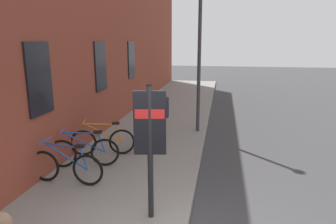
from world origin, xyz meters
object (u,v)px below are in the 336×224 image
bicycle_beside_lamp (66,167)px  pedestrian_near_bus (161,110)px  street_lamp (200,34)px  pedestrian_crossing_street (140,116)px  bicycle_end_of_row (103,141)px  transit_info_sign (150,132)px  bicycle_far_end (84,152)px

bicycle_beside_lamp → pedestrian_near_bus: pedestrian_near_bus is taller
street_lamp → pedestrian_crossing_street: bearing=146.7°
bicycle_end_of_row → pedestrian_crossing_street: size_ratio=1.02×
pedestrian_near_bus → street_lamp: bearing=-37.5°
transit_info_sign → pedestrian_near_bus: bearing=8.9°
bicycle_beside_lamp → bicycle_end_of_row: bearing=-4.4°
bicycle_far_end → transit_info_sign: size_ratio=0.72×
bicycle_far_end → bicycle_end_of_row: 0.88m
street_lamp → bicycle_beside_lamp: bearing=151.2°
transit_info_sign → street_lamp: size_ratio=0.43×
pedestrian_crossing_street → street_lamp: 3.52m
pedestrian_near_bus → transit_info_sign: bearing=-171.1°
transit_info_sign → pedestrian_near_bus: size_ratio=1.45×
bicycle_beside_lamp → pedestrian_crossing_street: bearing=-24.1°
bicycle_beside_lamp → pedestrian_near_bus: 3.61m
bicycle_beside_lamp → transit_info_sign: (-0.97, -2.14, 1.21)m
bicycle_end_of_row → street_lamp: (2.79, -2.39, 2.92)m
transit_info_sign → pedestrian_crossing_street: 3.54m
bicycle_far_end → pedestrian_crossing_street: (1.41, -1.07, 0.64)m
pedestrian_crossing_street → bicycle_end_of_row: bearing=120.8°
bicycle_end_of_row → pedestrian_crossing_street: 1.24m
bicycle_end_of_row → transit_info_sign: size_ratio=0.72×
bicycle_end_of_row → transit_info_sign: transit_info_sign is taller
transit_info_sign → pedestrian_crossing_street: bearing=18.3°
bicycle_end_of_row → pedestrian_near_bus: (1.43, -1.34, 0.62)m
bicycle_end_of_row → pedestrian_near_bus: bearing=-43.3°
street_lamp → bicycle_end_of_row: bearing=139.4°
bicycle_end_of_row → transit_info_sign: 3.63m
transit_info_sign → bicycle_beside_lamp: bearing=65.7°
bicycle_far_end → transit_info_sign: 3.13m
bicycle_beside_lamp → pedestrian_near_bus: bearing=-24.6°
bicycle_beside_lamp → bicycle_far_end: size_ratio=1.03×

